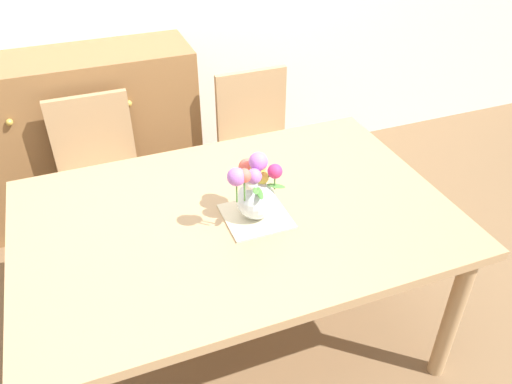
# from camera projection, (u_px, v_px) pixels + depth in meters

# --- Properties ---
(ground_plane) EXTENTS (12.00, 12.00, 0.00)m
(ground_plane) POSITION_uv_depth(u_px,v_px,m) (239.00, 338.00, 2.46)
(ground_plane) COLOR brown
(dining_table) EXTENTS (1.69, 1.13, 0.76)m
(dining_table) POSITION_uv_depth(u_px,v_px,m) (236.00, 229.00, 2.07)
(dining_table) COLOR tan
(dining_table) RESTS_ON ground_plane
(chair_left) EXTENTS (0.42, 0.42, 0.90)m
(chair_left) POSITION_uv_depth(u_px,v_px,m) (100.00, 170.00, 2.71)
(chair_left) COLOR tan
(chair_left) RESTS_ON ground_plane
(chair_right) EXTENTS (0.42, 0.42, 0.90)m
(chair_right) POSITION_uv_depth(u_px,v_px,m) (258.00, 140.00, 2.98)
(chair_right) COLOR tan
(chair_right) RESTS_ON ground_plane
(dresser) EXTENTS (1.40, 0.47, 1.00)m
(dresser) POSITION_uv_depth(u_px,v_px,m) (77.00, 139.00, 3.02)
(dresser) COLOR olive
(dresser) RESTS_ON ground_plane
(placemat) EXTENTS (0.24, 0.24, 0.01)m
(placemat) POSITION_uv_depth(u_px,v_px,m) (256.00, 216.00, 2.00)
(placemat) COLOR beige
(placemat) RESTS_ON dining_table
(flower_vase) EXTENTS (0.23, 0.22, 0.27)m
(flower_vase) POSITION_uv_depth(u_px,v_px,m) (255.00, 189.00, 1.93)
(flower_vase) COLOR silver
(flower_vase) RESTS_ON placemat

